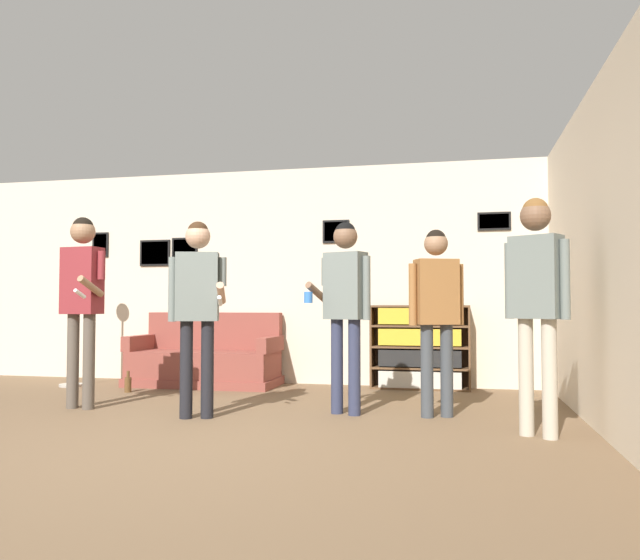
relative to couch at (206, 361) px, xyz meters
name	(u,v)px	position (x,y,z in m)	size (l,w,h in m)	color
ground_plane	(140,452)	(0.95, -3.35, -0.29)	(20.00, 20.00, 0.00)	brown
wall_back	(289,275)	(0.94, 0.42, 1.06)	(8.62, 0.08, 2.70)	beige
wall_right	(584,262)	(4.09, -1.48, 1.06)	(0.06, 6.14, 2.70)	beige
couch	(206,361)	(0.00, 0.00, 0.00)	(1.81, 0.80, 0.88)	brown
bookshelf	(420,347)	(2.59, 0.20, 0.19)	(1.15, 0.30, 0.98)	brown
floor_lamp	(73,292)	(-1.53, -0.46, 0.84)	(0.28, 0.28, 1.69)	#ADA89E
person_player_foreground_left	(82,289)	(-0.47, -1.89, 0.84)	(0.50, 0.50, 1.82)	brown
person_player_foreground_center	(197,296)	(0.81, -2.12, 0.76)	(0.57, 0.42, 1.71)	black
person_watcher_holding_cup	(345,295)	(2.03, -1.65, 0.78)	(0.57, 0.38, 1.73)	#2D334C
person_spectator_near_bookshelf	(436,302)	(2.84, -1.62, 0.71)	(0.47, 0.32, 1.64)	#3D4247
person_spectator_far_right	(536,288)	(3.60, -2.29, 0.82)	(0.44, 0.36, 1.78)	#B7AD99
bottle_on_floor	(128,384)	(-0.60, -0.78, -0.20)	(0.08, 0.08, 0.24)	brown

